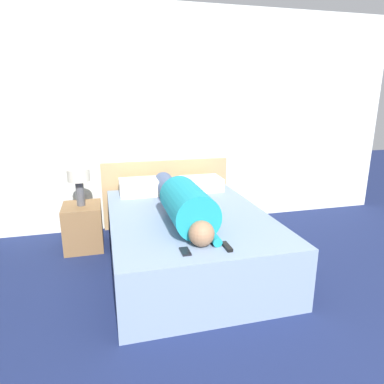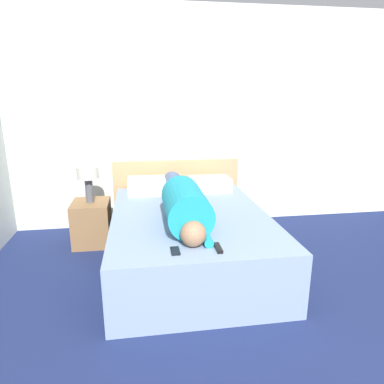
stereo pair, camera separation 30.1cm
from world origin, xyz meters
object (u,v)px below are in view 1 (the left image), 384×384
(nightstand, at_px, (83,227))
(tv_remote, at_px, (227,247))
(cell_phone, at_px, (185,251))
(person_lying, at_px, (183,202))
(pillow_near_headboard, at_px, (142,187))
(pillow_second, at_px, (201,184))
(table_lamp, at_px, (79,179))
(bed, at_px, (188,239))

(nightstand, relative_size, tv_remote, 3.18)
(cell_phone, bearing_deg, person_lying, 78.20)
(pillow_near_headboard, bearing_deg, cell_phone, -85.50)
(person_lying, distance_m, pillow_second, 0.99)
(table_lamp, bearing_deg, cell_phone, -61.89)
(person_lying, relative_size, tv_remote, 11.37)
(table_lamp, bearing_deg, nightstand, 104.04)
(tv_remote, bearing_deg, pillow_second, 80.60)
(nightstand, xyz_separation_m, person_lying, (0.92, -0.77, 0.43))
(table_lamp, distance_m, tv_remote, 1.83)
(nightstand, bearing_deg, bed, -33.00)
(pillow_second, bearing_deg, person_lying, -115.76)
(table_lamp, xyz_separation_m, pillow_near_headboard, (0.65, 0.12, -0.16))
(bed, xyz_separation_m, nightstand, (-1.00, 0.65, -0.02))
(pillow_second, height_order, cell_phone, pillow_second)
(table_lamp, relative_size, tv_remote, 2.59)
(table_lamp, xyz_separation_m, tv_remote, (1.08, -1.46, -0.23))
(bed, bearing_deg, cell_phone, -105.37)
(pillow_near_headboard, relative_size, tv_remote, 3.23)
(table_lamp, relative_size, pillow_second, 0.85)
(person_lying, distance_m, pillow_near_headboard, 0.93)
(nightstand, bearing_deg, person_lying, -39.92)
(person_lying, bearing_deg, cell_phone, -101.80)
(nightstand, height_order, tv_remote, tv_remote)
(table_lamp, xyz_separation_m, cell_phone, (0.77, -1.45, -0.24))
(tv_remote, height_order, cell_phone, tv_remote)
(bed, distance_m, nightstand, 1.19)
(nightstand, relative_size, pillow_second, 1.04)
(person_lying, height_order, tv_remote, person_lying)
(bed, distance_m, pillow_near_headboard, 0.91)
(pillow_near_headboard, bearing_deg, bed, -65.82)
(bed, height_order, tv_remote, tv_remote)
(table_lamp, relative_size, person_lying, 0.23)
(bed, xyz_separation_m, table_lamp, (-1.00, 0.65, 0.50))
(table_lamp, bearing_deg, tv_remote, -53.41)
(nightstand, height_order, pillow_near_headboard, pillow_near_headboard)
(bed, bearing_deg, pillow_second, 65.45)
(table_lamp, bearing_deg, bed, -33.00)
(nightstand, bearing_deg, table_lamp, -75.96)
(table_lamp, height_order, cell_phone, table_lamp)
(pillow_second, height_order, tv_remote, pillow_second)
(person_lying, bearing_deg, tv_remote, -76.44)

